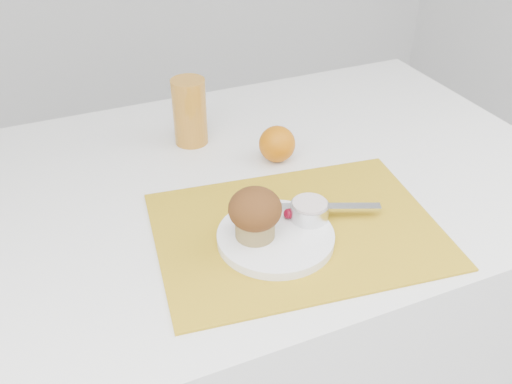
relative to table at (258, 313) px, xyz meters
name	(u,v)px	position (x,y,z in m)	size (l,w,h in m)	color
table	(258,313)	(0.00, 0.00, 0.00)	(1.20, 0.80, 0.75)	white
placemat	(297,230)	(-0.01, -0.18, 0.38)	(0.47, 0.34, 0.00)	gold
plate	(276,237)	(-0.05, -0.20, 0.39)	(0.19, 0.19, 0.02)	white
ramekin	(309,211)	(0.01, -0.18, 0.41)	(0.06, 0.06, 0.03)	silver
cream	(310,204)	(0.01, -0.18, 0.42)	(0.06, 0.06, 0.01)	beige
raspberry_near	(273,205)	(-0.03, -0.14, 0.40)	(0.02, 0.02, 0.02)	#5C0205
raspberry_far	(289,214)	(-0.02, -0.17, 0.40)	(0.02, 0.02, 0.02)	#510210
butter_knife	(316,207)	(0.04, -0.16, 0.40)	(0.22, 0.02, 0.01)	silver
orange	(277,144)	(0.06, 0.04, 0.41)	(0.07, 0.07, 0.07)	#C96907
juice_glass	(190,112)	(-0.08, 0.18, 0.44)	(0.07, 0.07, 0.14)	#B97822
muffin	(255,213)	(-0.09, -0.19, 0.44)	(0.08, 0.08, 0.09)	#978049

